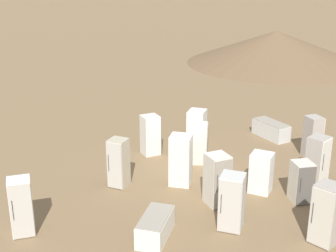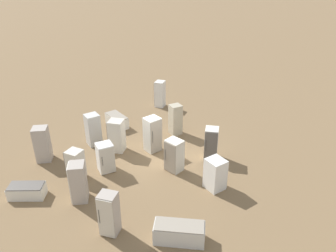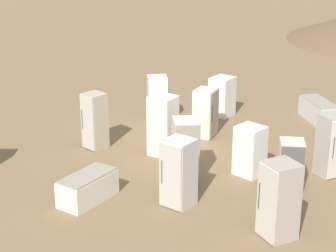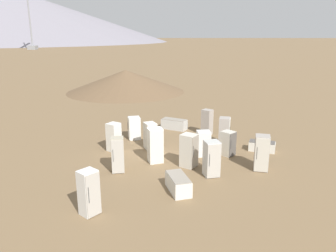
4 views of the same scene
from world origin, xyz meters
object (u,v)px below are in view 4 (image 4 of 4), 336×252
at_px(discarded_fridge_3, 212,159).
at_px(discarded_fridge_9, 155,145).
at_px(discarded_fridge_2, 89,193).
at_px(discarded_fridge_13, 262,153).
at_px(discarded_fridge_0, 178,184).
at_px(discarded_fridge_10, 189,151).
at_px(discarded_fridge_11, 262,146).
at_px(discarded_fridge_12, 228,143).
at_px(discarded_fridge_14, 174,124).
at_px(discarded_fridge_8, 150,136).
at_px(discarded_fridge_4, 134,128).
at_px(discarded_fridge_5, 114,137).
at_px(discarded_fridge_6, 207,122).
at_px(discarded_fridge_7, 118,155).
at_px(discarded_fridge_15, 203,143).
at_px(power_pylon_0, 31,28).
at_px(discarded_fridge_1, 224,132).

height_order(discarded_fridge_3, discarded_fridge_9, discarded_fridge_9).
relative_size(discarded_fridge_2, discarded_fridge_13, 0.98).
xyz_separation_m(discarded_fridge_0, discarded_fridge_9, (-3.43, -1.24, 0.59)).
xyz_separation_m(discarded_fridge_10, discarded_fridge_11, (-2.49, 4.45, -0.59)).
distance_m(discarded_fridge_0, discarded_fridge_12, 5.39).
bearing_deg(discarded_fridge_14, discarded_fridge_2, -168.81).
distance_m(discarded_fridge_8, discarded_fridge_10, 3.51).
height_order(discarded_fridge_4, discarded_fridge_10, discarded_fridge_10).
bearing_deg(discarded_fridge_12, discarded_fridge_5, -50.16).
xyz_separation_m(discarded_fridge_5, discarded_fridge_10, (2.34, 4.36, 0.04)).
relative_size(discarded_fridge_3, discarded_fridge_13, 0.96).
xyz_separation_m(discarded_fridge_0, discarded_fridge_13, (-2.49, 4.24, 0.56)).
relative_size(discarded_fridge_2, discarded_fridge_8, 1.11).
relative_size(discarded_fridge_0, discarded_fridge_6, 1.01).
distance_m(discarded_fridge_4, discarded_fridge_8, 2.28).
height_order(discarded_fridge_0, discarded_fridge_7, discarded_fridge_7).
relative_size(discarded_fridge_0, discarded_fridge_14, 0.90).
relative_size(discarded_fridge_5, discarded_fridge_14, 0.86).
bearing_deg(discarded_fridge_7, discarded_fridge_11, -166.92).
height_order(discarded_fridge_2, discarded_fridge_13, discarded_fridge_13).
relative_size(discarded_fridge_10, discarded_fridge_12, 1.24).
height_order(discarded_fridge_0, discarded_fridge_14, discarded_fridge_14).
bearing_deg(discarded_fridge_4, discarded_fridge_13, -139.89).
distance_m(discarded_fridge_9, discarded_fridge_14, 6.48).
bearing_deg(discarded_fridge_13, discarded_fridge_4, -22.95).
xyz_separation_m(discarded_fridge_6, discarded_fridge_15, (4.08, -0.57, -0.16)).
height_order(discarded_fridge_7, discarded_fridge_10, discarded_fridge_7).
bearing_deg(power_pylon_0, discarded_fridge_12, 27.45).
height_order(power_pylon_0, discarded_fridge_9, power_pylon_0).
height_order(discarded_fridge_9, discarded_fridge_14, discarded_fridge_9).
distance_m(discarded_fridge_9, discarded_fridge_10, 1.90).
bearing_deg(discarded_fridge_2, discarded_fridge_15, -177.36).
relative_size(discarded_fridge_2, discarded_fridge_4, 1.23).
bearing_deg(discarded_fridge_15, discarded_fridge_2, -134.39).
bearing_deg(discarded_fridge_8, discarded_fridge_10, 12.66).
bearing_deg(discarded_fridge_15, discarded_fridge_7, -159.11).
height_order(discarded_fridge_8, discarded_fridge_10, discarded_fridge_10).
relative_size(discarded_fridge_2, discarded_fridge_5, 1.07).
relative_size(discarded_fridge_0, discarded_fridge_1, 0.99).
xyz_separation_m(power_pylon_0, discarded_fridge_8, (125.03, 60.93, -8.06)).
distance_m(power_pylon_0, discarded_fridge_15, 141.65).
distance_m(discarded_fridge_0, discarded_fridge_13, 4.95).
height_order(discarded_fridge_5, discarded_fridge_15, discarded_fridge_5).
bearing_deg(discarded_fridge_15, discarded_fridge_0, -115.31).
height_order(discarded_fridge_12, discarded_fridge_15, discarded_fridge_15).
bearing_deg(discarded_fridge_9, discarded_fridge_6, 38.51).
xyz_separation_m(discarded_fridge_7, discarded_fridge_8, (-3.47, 1.37, -0.09)).
bearing_deg(discarded_fridge_11, discarded_fridge_6, -118.66).
bearing_deg(power_pylon_0, discarded_fridge_0, 25.61).
xyz_separation_m(discarded_fridge_4, discarded_fridge_7, (5.39, -0.14, 0.16)).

